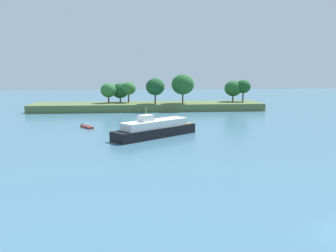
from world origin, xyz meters
The scene contains 3 objects.
treeline_island centered at (-9.12, 83.58, 2.96)m, with size 68.12×12.68×10.68m.
fishing_skiff centered at (-25.70, 51.41, 0.22)m, with size 3.14×3.89×0.86m.
white_riverboat centered at (-12.22, 39.99, 1.42)m, with size 15.79×13.37×5.52m.
Camera 1 is at (-16.20, -22.13, 11.76)m, focal length 37.76 mm.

